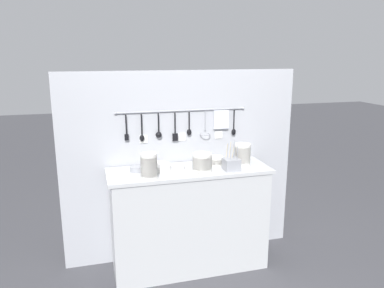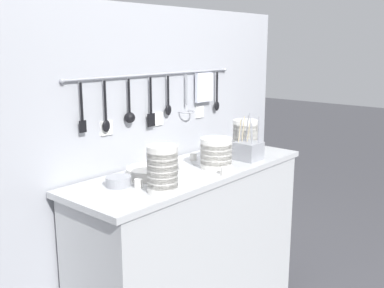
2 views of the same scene
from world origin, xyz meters
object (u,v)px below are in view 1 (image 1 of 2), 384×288
(bowl_stack_back_corner, at_px, (216,161))
(steel_mixing_bowl, at_px, (137,169))
(bowl_stack_nested_right, at_px, (242,154))
(bowl_stack_tall_left, at_px, (149,166))
(cutlery_caddy, at_px, (231,164))
(bowl_stack_short_front, at_px, (202,162))
(cup_by_caddy, at_px, (200,163))
(plate_stack, at_px, (158,167))
(cup_mid_row, at_px, (143,172))
(cup_beside_plates, at_px, (197,174))
(cup_back_right, at_px, (182,167))

(bowl_stack_back_corner, xyz_separation_m, steel_mixing_bowl, (-0.72, 0.01, -0.02))
(bowl_stack_nested_right, height_order, steel_mixing_bowl, bowl_stack_nested_right)
(bowl_stack_tall_left, height_order, cutlery_caddy, cutlery_caddy)
(bowl_stack_short_front, relative_size, cup_by_caddy, 4.16)
(bowl_stack_short_front, distance_m, steel_mixing_bowl, 0.57)
(steel_mixing_bowl, bearing_deg, plate_stack, -0.41)
(bowl_stack_tall_left, relative_size, cup_mid_row, 5.26)
(bowl_stack_nested_right, height_order, cup_mid_row, bowl_stack_nested_right)
(bowl_stack_back_corner, distance_m, cup_mid_row, 0.68)
(bowl_stack_tall_left, bearing_deg, bowl_stack_back_corner, 17.50)
(cup_mid_row, relative_size, cup_beside_plates, 1.00)
(plate_stack, distance_m, cup_mid_row, 0.17)
(bowl_stack_nested_right, bearing_deg, plate_stack, 176.34)
(bowl_stack_nested_right, relative_size, bowl_stack_back_corner, 1.50)
(plate_stack, relative_size, cutlery_caddy, 0.83)
(bowl_stack_tall_left, height_order, plate_stack, bowl_stack_tall_left)
(plate_stack, bearing_deg, bowl_stack_back_corner, -1.20)
(bowl_stack_nested_right, bearing_deg, cup_mid_row, -177.58)
(plate_stack, bearing_deg, cutlery_caddy, -16.24)
(bowl_stack_short_front, distance_m, cup_mid_row, 0.51)
(bowl_stack_nested_right, relative_size, plate_stack, 0.89)
(bowl_stack_back_corner, relative_size, cup_beside_plates, 3.22)
(cutlery_caddy, bearing_deg, cup_by_caddy, 134.27)
(bowl_stack_back_corner, xyz_separation_m, cup_by_caddy, (-0.14, 0.06, -0.02))
(bowl_stack_back_corner, height_order, cup_mid_row, bowl_stack_back_corner)
(bowl_stack_tall_left, height_order, steel_mixing_bowl, bowl_stack_tall_left)
(bowl_stack_nested_right, relative_size, steel_mixing_bowl, 1.65)
(plate_stack, distance_m, cutlery_caddy, 0.64)
(bowl_stack_tall_left, xyz_separation_m, cup_back_right, (0.32, 0.18, -0.09))
(bowl_stack_back_corner, relative_size, steel_mixing_bowl, 1.10)
(bowl_stack_back_corner, bearing_deg, cutlery_caddy, -63.52)
(cutlery_caddy, distance_m, cup_mid_row, 0.76)
(steel_mixing_bowl, bearing_deg, bowl_stack_back_corner, -0.99)
(bowl_stack_short_front, height_order, bowl_stack_tall_left, bowl_stack_tall_left)
(cup_back_right, bearing_deg, plate_stack, 169.47)
(bowl_stack_short_front, height_order, cup_by_caddy, bowl_stack_short_front)
(cup_beside_plates, bearing_deg, cup_back_right, 106.96)
(steel_mixing_bowl, bearing_deg, bowl_stack_tall_left, -71.34)
(bowl_stack_nested_right, height_order, cup_back_right, bowl_stack_nested_right)
(plate_stack, distance_m, cup_by_caddy, 0.40)
(bowl_stack_nested_right, height_order, cup_by_caddy, bowl_stack_nested_right)
(bowl_stack_nested_right, relative_size, bowl_stack_tall_left, 0.92)
(bowl_stack_tall_left, bearing_deg, cup_by_caddy, 27.07)
(bowl_stack_tall_left, relative_size, steel_mixing_bowl, 1.79)
(cutlery_caddy, height_order, cup_back_right, cutlery_caddy)
(cup_mid_row, distance_m, cup_beside_plates, 0.46)
(bowl_stack_short_front, xyz_separation_m, cup_by_caddy, (0.04, 0.19, -0.06))
(bowl_stack_nested_right, distance_m, steel_mixing_bowl, 0.96)
(bowl_stack_tall_left, relative_size, cutlery_caddy, 0.81)
(bowl_stack_short_front, distance_m, cup_back_right, 0.19)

